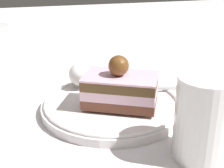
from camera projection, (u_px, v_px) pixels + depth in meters
ground_plane at (111, 118)px, 0.53m from camera, size 2.40×2.40×0.00m
dessert_plate at (112, 105)px, 0.56m from camera, size 0.24×0.24×0.02m
cake_slice at (120, 88)px, 0.53m from camera, size 0.12×0.14×0.08m
whipped_cream_dollop at (81, 74)px, 0.61m from camera, size 0.05×0.05×0.04m
fork at (154, 88)px, 0.60m from camera, size 0.03×0.12×0.00m
drink_glass_far at (204, 122)px, 0.42m from camera, size 0.08×0.08×0.11m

